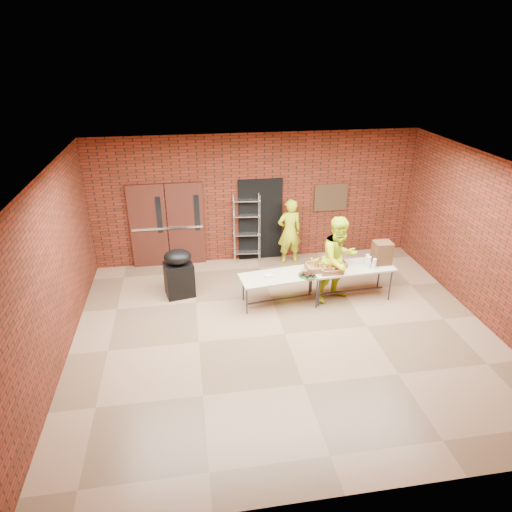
# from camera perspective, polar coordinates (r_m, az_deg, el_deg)

# --- Properties ---
(room) EXTENTS (8.08, 7.08, 3.28)m
(room) POSITION_cam_1_polar(r_m,az_deg,el_deg) (8.13, 3.94, -0.44)
(room) COLOR brown
(room) RESTS_ON ground
(double_doors) EXTENTS (1.78, 0.12, 2.10)m
(double_doors) POSITION_cam_1_polar(r_m,az_deg,el_deg) (11.33, -11.00, 3.78)
(double_doors) COLOR #411912
(double_doors) RESTS_ON room
(dark_doorway) EXTENTS (1.10, 0.06, 2.10)m
(dark_doorway) POSITION_cam_1_polar(r_m,az_deg,el_deg) (11.48, 0.54, 4.54)
(dark_doorway) COLOR black
(dark_doorway) RESTS_ON room
(bronze_plaque) EXTENTS (0.85, 0.04, 0.70)m
(bronze_plaque) POSITION_cam_1_polar(r_m,az_deg,el_deg) (11.73, 9.33, 7.24)
(bronze_plaque) COLOR #422E1A
(bronze_plaque) RESTS_ON room
(wire_rack) EXTENTS (0.67, 0.28, 1.78)m
(wire_rack) POSITION_cam_1_polar(r_m,az_deg,el_deg) (11.36, -1.16, 3.42)
(wire_rack) COLOR silver
(wire_rack) RESTS_ON room
(table_left) EXTENTS (1.74, 0.90, 0.68)m
(table_left) POSITION_cam_1_polar(r_m,az_deg,el_deg) (9.56, 2.99, -2.76)
(table_left) COLOR #B9A78D
(table_left) RESTS_ON room
(table_right) EXTENTS (1.82, 0.85, 0.73)m
(table_right) POSITION_cam_1_polar(r_m,az_deg,el_deg) (10.04, 11.86, -1.59)
(table_right) COLOR #B9A78D
(table_right) RESTS_ON room
(basket_bananas) EXTENTS (0.50, 0.39, 0.16)m
(basket_bananas) POSITION_cam_1_polar(r_m,az_deg,el_deg) (9.71, 7.76, -1.38)
(basket_bananas) COLOR brown
(basket_bananas) RESTS_ON table_right
(basket_oranges) EXTENTS (0.42, 0.33, 0.13)m
(basket_oranges) POSITION_cam_1_polar(r_m,az_deg,el_deg) (9.96, 9.97, -0.89)
(basket_oranges) COLOR brown
(basket_oranges) RESTS_ON table_right
(basket_apples) EXTENTS (0.46, 0.36, 0.14)m
(basket_apples) POSITION_cam_1_polar(r_m,az_deg,el_deg) (9.67, 9.33, -1.65)
(basket_apples) COLOR brown
(basket_apples) RESTS_ON table_right
(muffin_tray) EXTENTS (0.40, 0.40, 0.10)m
(muffin_tray) POSITION_cam_1_polar(r_m,az_deg,el_deg) (9.56, 6.48, -2.22)
(muffin_tray) COLOR #144C1D
(muffin_tray) RESTS_ON table_left
(napkin_box) EXTENTS (0.17, 0.11, 0.06)m
(napkin_box) POSITION_cam_1_polar(r_m,az_deg,el_deg) (9.45, 1.60, -2.52)
(napkin_box) COLOR white
(napkin_box) RESTS_ON table_left
(coffee_dispenser) EXTENTS (0.37, 0.33, 0.49)m
(coffee_dispenser) POSITION_cam_1_polar(r_m,az_deg,el_deg) (10.22, 15.48, 0.41)
(coffee_dispenser) COLOR #56381D
(coffee_dispenser) RESTS_ON table_right
(cup_stack_front) EXTENTS (0.08, 0.08, 0.25)m
(cup_stack_front) POSITION_cam_1_polar(r_m,az_deg,el_deg) (9.99, 13.93, -0.75)
(cup_stack_front) COLOR white
(cup_stack_front) RESTS_ON table_right
(cup_stack_mid) EXTENTS (0.08, 0.08, 0.23)m
(cup_stack_mid) POSITION_cam_1_polar(r_m,az_deg,el_deg) (9.97, 14.58, -0.95)
(cup_stack_mid) COLOR white
(cup_stack_mid) RESTS_ON table_right
(cup_stack_back) EXTENTS (0.08, 0.08, 0.24)m
(cup_stack_back) POSITION_cam_1_polar(r_m,az_deg,el_deg) (10.12, 13.72, -0.44)
(cup_stack_back) COLOR white
(cup_stack_back) RESTS_ON table_right
(covered_grill) EXTENTS (0.69, 0.61, 1.09)m
(covered_grill) POSITION_cam_1_polar(r_m,az_deg,el_deg) (10.08, -9.63, -2.08)
(covered_grill) COLOR black
(covered_grill) RESTS_ON room
(volunteer_woman) EXTENTS (0.65, 0.47, 1.67)m
(volunteer_woman) POSITION_cam_1_polar(r_m,az_deg,el_deg) (11.36, 4.20, 3.08)
(volunteer_woman) COLOR #B7CE16
(volunteer_woman) RESTS_ON room
(volunteer_man) EXTENTS (1.12, 1.00, 1.89)m
(volunteer_man) POSITION_cam_1_polar(r_m,az_deg,el_deg) (9.78, 10.31, -0.42)
(volunteer_man) COLOR #B7CE16
(volunteer_man) RESTS_ON room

